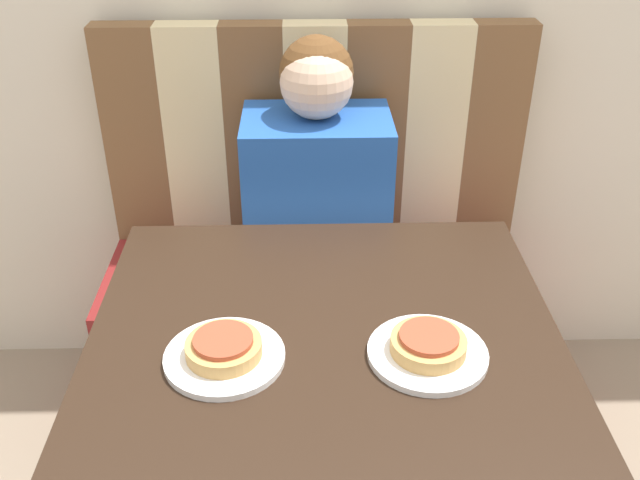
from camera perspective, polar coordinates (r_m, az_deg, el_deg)
The scene contains 8 objects.
booth_seat at distance 2.12m, azimuth -0.22°, elevation -7.69°, with size 1.16×0.46×0.49m.
booth_backrest at distance 2.00m, azimuth -0.39°, elevation 8.40°, with size 1.16×0.07×0.62m.
dining_table at distance 1.37m, azimuth 0.35°, elevation -10.61°, with size 0.84×0.73×0.78m.
person at distance 1.83m, azimuth -0.26°, elevation 5.41°, with size 0.37×0.26×0.63m.
plate_left at distance 1.23m, azimuth -7.64°, elevation -9.26°, with size 0.20×0.20×0.01m.
plate_right at distance 1.24m, azimuth 8.59°, elevation -8.96°, with size 0.20×0.20×0.01m.
pizza_left at distance 1.21m, azimuth -7.72°, elevation -8.46°, with size 0.13×0.13×0.03m.
pizza_right at distance 1.22m, azimuth 8.67°, elevation -8.18°, with size 0.13×0.13×0.03m.
Camera 1 is at (-0.04, -1.02, 1.57)m, focal length 40.00 mm.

